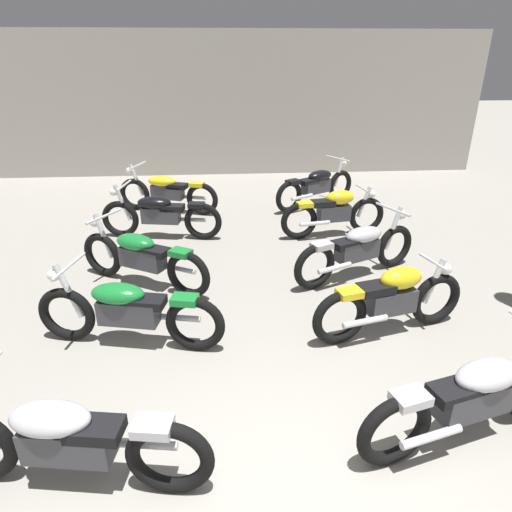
# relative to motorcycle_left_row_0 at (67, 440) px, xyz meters

# --- Properties ---
(back_wall) EXTENTS (13.06, 0.24, 3.60)m
(back_wall) POSITION_rel_motorcycle_left_row_0_xyz_m (1.62, 9.77, 1.35)
(back_wall) COLOR #9E998E
(back_wall) RESTS_ON ground
(motorcycle_left_row_0) EXTENTS (2.16, 0.68, 0.97)m
(motorcycle_left_row_0) POSITION_rel_motorcycle_left_row_0_xyz_m (0.00, 0.00, 0.00)
(motorcycle_left_row_0) COLOR black
(motorcycle_left_row_0) RESTS_ON ground
(motorcycle_left_row_1) EXTENTS (2.15, 0.74, 0.97)m
(motorcycle_left_row_1) POSITION_rel_motorcycle_left_row_0_xyz_m (0.11, 1.82, 0.00)
(motorcycle_left_row_1) COLOR black
(motorcycle_left_row_1) RESTS_ON ground
(motorcycle_left_row_2) EXTENTS (1.94, 1.19, 0.97)m
(motorcycle_left_row_2) POSITION_rel_motorcycle_left_row_0_xyz_m (0.04, 3.26, 0.00)
(motorcycle_left_row_2) COLOR black
(motorcycle_left_row_2) RESTS_ON ground
(motorcycle_left_row_3) EXTENTS (2.16, 0.68, 0.97)m
(motorcycle_left_row_3) POSITION_rel_motorcycle_left_row_0_xyz_m (0.08, 5.07, 0.00)
(motorcycle_left_row_3) COLOR black
(motorcycle_left_row_3) RESTS_ON ground
(motorcycle_left_row_4) EXTENTS (2.10, 0.90, 0.97)m
(motorcycle_left_row_4) POSITION_rel_motorcycle_left_row_0_xyz_m (0.04, 6.51, 0.00)
(motorcycle_left_row_4) COLOR black
(motorcycle_left_row_4) RESTS_ON ground
(motorcycle_right_row_0) EXTENTS (2.12, 0.86, 0.97)m
(motorcycle_right_row_0) POSITION_rel_motorcycle_left_row_0_xyz_m (3.23, 0.21, 0.00)
(motorcycle_right_row_0) COLOR black
(motorcycle_right_row_0) RESTS_ON ground
(motorcycle_right_row_1) EXTENTS (1.94, 0.69, 0.88)m
(motorcycle_right_row_1) POSITION_rel_motorcycle_left_row_0_xyz_m (3.11, 1.83, 0.01)
(motorcycle_right_row_1) COLOR black
(motorcycle_right_row_1) RESTS_ON ground
(motorcycle_right_row_2) EXTENTS (2.02, 1.07, 0.97)m
(motorcycle_right_row_2) POSITION_rel_motorcycle_left_row_0_xyz_m (3.13, 3.30, 0.00)
(motorcycle_right_row_2) COLOR black
(motorcycle_right_row_2) RESTS_ON ground
(motorcycle_right_row_3) EXTENTS (1.96, 0.59, 0.88)m
(motorcycle_right_row_3) POSITION_rel_motorcycle_left_row_0_xyz_m (3.18, 4.95, 0.01)
(motorcycle_right_row_3) COLOR black
(motorcycle_right_row_3) RESTS_ON ground
(motorcycle_right_row_4) EXTENTS (1.90, 1.24, 0.97)m
(motorcycle_right_row_4) POSITION_rel_motorcycle_left_row_0_xyz_m (3.20, 6.71, 0.00)
(motorcycle_right_row_4) COLOR black
(motorcycle_right_row_4) RESTS_ON ground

